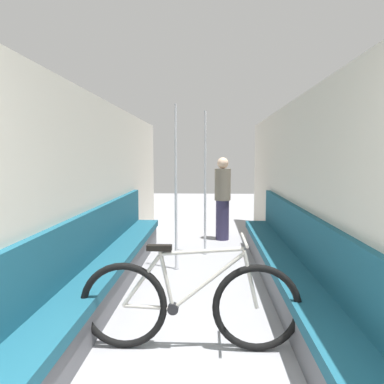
% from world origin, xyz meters
% --- Properties ---
extents(wall_left, '(0.10, 9.91, 2.29)m').
position_xyz_m(wall_left, '(-1.26, 3.35, 1.15)').
color(wall_left, beige).
rests_on(wall_left, ground).
extents(wall_right, '(0.10, 9.91, 2.29)m').
position_xyz_m(wall_right, '(1.26, 3.35, 1.15)').
color(wall_right, beige).
rests_on(wall_right, ground).
extents(bench_seat_row_left, '(0.42, 5.47, 0.97)m').
position_xyz_m(bench_seat_row_left, '(-1.04, 3.24, 0.31)').
color(bench_seat_row_left, '#5B5B60').
rests_on(bench_seat_row_left, ground).
extents(bench_seat_row_right, '(0.42, 5.47, 0.97)m').
position_xyz_m(bench_seat_row_right, '(1.04, 3.24, 0.31)').
color(bench_seat_row_right, '#5B5B60').
rests_on(bench_seat_row_right, ground).
extents(bicycle, '(1.80, 0.46, 0.93)m').
position_xyz_m(bicycle, '(-0.02, 2.23, 0.38)').
color(bicycle, black).
rests_on(bicycle, ground).
extents(grab_pole_near, '(0.08, 0.08, 2.27)m').
position_xyz_m(grab_pole_near, '(-0.32, 4.41, 1.11)').
color(grab_pole_near, gray).
rests_on(grab_pole_near, ground).
extents(grab_pole_far, '(0.08, 0.08, 2.27)m').
position_xyz_m(grab_pole_far, '(0.07, 5.22, 1.11)').
color(grab_pole_far, gray).
rests_on(grab_pole_far, ground).
extents(passenger_standing, '(0.30, 0.30, 1.55)m').
position_xyz_m(passenger_standing, '(0.39, 6.29, 0.80)').
color(passenger_standing, '#332D4C').
rests_on(passenger_standing, ground).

